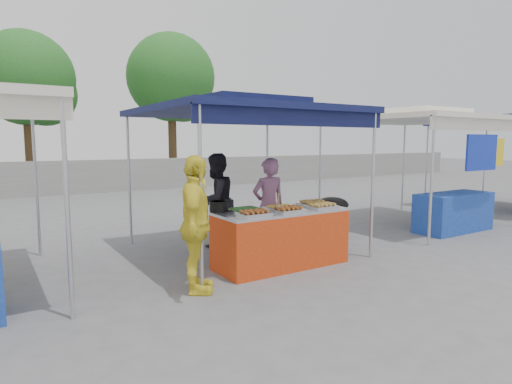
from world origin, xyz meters
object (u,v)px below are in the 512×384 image
vendor_woman (269,206)px  vendor_table (281,238)px  cooking_pot (219,206)px  wok_burner (332,219)px  helper_man (216,200)px  customer_person (196,225)px

vendor_woman → vendor_table: bearing=76.2°
cooking_pot → wok_burner: bearing=-2.0°
vendor_table → helper_man: bearing=98.9°
cooking_pot → vendor_table: bearing=-23.3°
vendor_woman → helper_man: 1.05m
helper_man → customer_person: bearing=37.3°
vendor_woman → customer_person: 2.09m
customer_person → helper_man: bearing=-5.1°
vendor_woman → cooking_pot: bearing=22.5°
wok_burner → customer_person: 2.93m
cooking_pot → customer_person: 1.01m
vendor_woman → helper_man: helper_man is taller
vendor_woman → helper_man: size_ratio=0.96×
vendor_table → helper_man: size_ratio=1.21×
vendor_table → vendor_woman: size_ratio=1.25×
customer_person → vendor_woman: bearing=-31.4°
cooking_pot → customer_person: bearing=-133.5°
vendor_woman → customer_person: customer_person is taller
customer_person → wok_burner: bearing=-49.0°
vendor_table → customer_person: size_ratio=1.17×
vendor_table → vendor_woman: vendor_woman is taller
cooking_pot → helper_man: helper_man is taller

